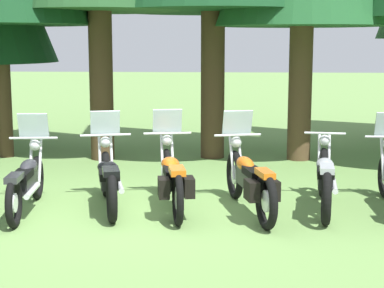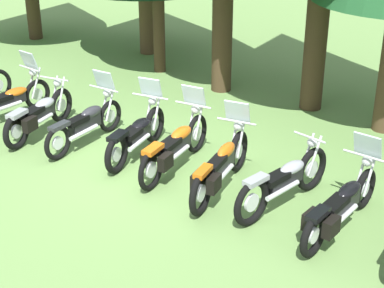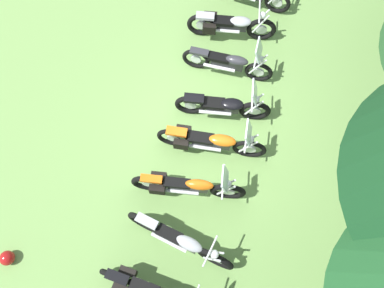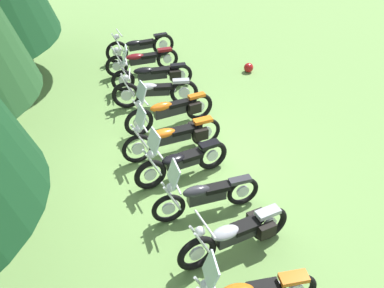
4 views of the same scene
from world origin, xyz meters
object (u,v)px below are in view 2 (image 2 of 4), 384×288
object	(u,v)px
motorcycle_4	(86,122)
motorcycle_9	(341,205)
motorcycle_8	(284,181)
motorcycle_5	(137,133)
motorcycle_2	(10,99)
motorcycle_3	(38,114)
motorcycle_6	(174,146)
motorcycle_7	(220,166)

from	to	relation	value
motorcycle_4	motorcycle_9	distance (m)	5.27
motorcycle_8	motorcycle_5	bearing A→B (deg)	98.78
motorcycle_2	motorcycle_3	xyz separation A→B (m)	(1.17, -0.17, 0.00)
motorcycle_6	motorcycle_9	world-z (taller)	motorcycle_6
motorcycle_8	motorcycle_4	bearing A→B (deg)	101.46
motorcycle_2	motorcycle_9	bearing A→B (deg)	-86.34
motorcycle_2	motorcycle_6	world-z (taller)	motorcycle_6
motorcycle_8	motorcycle_7	bearing A→B (deg)	109.64
motorcycle_3	motorcycle_8	distance (m)	5.32
motorcycle_4	motorcycle_8	world-z (taller)	motorcycle_4
motorcycle_4	motorcycle_9	size ratio (longest dim) A/B	0.92
motorcycle_7	motorcycle_9	bearing A→B (deg)	-99.99
motorcycle_2	motorcycle_6	distance (m)	4.28
motorcycle_2	motorcycle_4	size ratio (longest dim) A/B	1.00
motorcycle_3	motorcycle_5	xyz separation A→B (m)	(2.17, 0.57, 0.00)
motorcycle_3	motorcycle_9	world-z (taller)	motorcycle_9
motorcycle_2	motorcycle_8	bearing A→B (deg)	-84.92
motorcycle_6	motorcycle_8	xyz separation A→B (m)	(2.18, 0.14, -0.02)
motorcycle_7	motorcycle_2	bearing A→B (deg)	78.73
motorcycle_5	motorcycle_7	world-z (taller)	motorcycle_7
motorcycle_5	motorcycle_9	size ratio (longest dim) A/B	0.90
motorcycle_6	motorcycle_9	bearing A→B (deg)	-100.25
motorcycle_9	motorcycle_7	bearing A→B (deg)	93.63
motorcycle_9	motorcycle_6	bearing A→B (deg)	90.16
motorcycle_2	motorcycle_8	distance (m)	6.46
motorcycle_6	motorcycle_7	world-z (taller)	motorcycle_7
motorcycle_2	motorcycle_6	size ratio (longest dim) A/B	0.91
motorcycle_2	motorcycle_9	size ratio (longest dim) A/B	0.92
motorcycle_5	motorcycle_8	xyz separation A→B (m)	(3.10, 0.13, 0.01)
motorcycle_6	motorcycle_7	size ratio (longest dim) A/B	1.01
motorcycle_2	motorcycle_4	xyz separation A→B (m)	(2.23, 0.15, 0.02)
motorcycle_2	motorcycle_7	xyz separation A→B (m)	(5.37, 0.27, 0.04)
motorcycle_4	motorcycle_8	bearing A→B (deg)	-91.20
motorcycle_4	motorcycle_8	distance (m)	4.23
motorcycle_9	motorcycle_4	bearing A→B (deg)	92.50
motorcycle_3	motorcycle_4	bearing A→B (deg)	-87.89
motorcycle_2	motorcycle_8	size ratio (longest dim) A/B	0.93
motorcycle_9	motorcycle_8	bearing A→B (deg)	83.99
motorcycle_7	motorcycle_8	bearing A→B (deg)	-90.84
motorcycle_3	motorcycle_4	size ratio (longest dim) A/B	0.99
motorcycle_5	motorcycle_7	bearing A→B (deg)	-107.88
motorcycle_5	motorcycle_8	world-z (taller)	motorcycle_5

